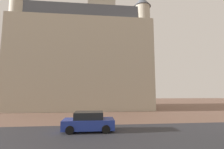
% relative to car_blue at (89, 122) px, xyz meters
% --- Properties ---
extents(ground_plane, '(120.00, 120.00, 0.00)m').
position_rel_car_blue_xyz_m(ground_plane, '(1.68, -0.69, -0.73)').
color(ground_plane, brown).
extents(street_asphalt_strip, '(120.00, 7.91, 0.00)m').
position_rel_car_blue_xyz_m(street_asphalt_strip, '(1.68, -1.74, -0.73)').
color(street_asphalt_strip, '#2D2D33').
rests_on(street_asphalt_strip, ground_plane).
extents(landmark_building, '(24.81, 15.04, 35.54)m').
position_rel_car_blue_xyz_m(landmark_building, '(-1.48, 18.87, 9.49)').
color(landmark_building, '#B2A893').
rests_on(landmark_building, ground_plane).
extents(car_blue, '(4.12, 2.01, 1.54)m').
position_rel_car_blue_xyz_m(car_blue, '(0.00, 0.00, 0.00)').
color(car_blue, '#23389E').
rests_on(car_blue, ground_plane).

